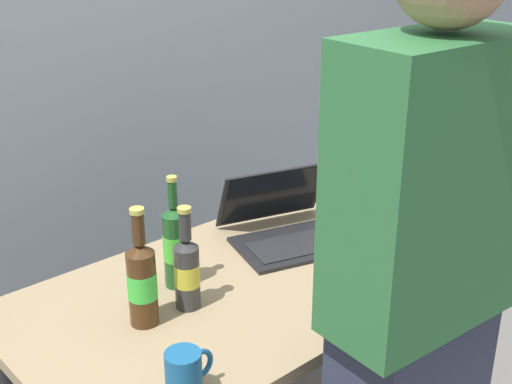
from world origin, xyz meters
name	(u,v)px	position (x,y,z in m)	size (l,w,h in m)	color
desk	(245,315)	(0.00, 0.00, 0.61)	(1.27, 0.73, 0.72)	#9E8460
laptop	(287,225)	(0.27, 0.11, 0.76)	(0.43, 0.42, 0.20)	black
beer_bottle_amber	(142,281)	(-0.31, 0.01, 0.83)	(0.07, 0.07, 0.30)	#472B14
beer_bottle_green	(175,245)	(-0.15, 0.11, 0.84)	(0.06, 0.06, 0.31)	#1E5123
beer_bottle_brown	(186,270)	(-0.19, 0.00, 0.82)	(0.07, 0.07, 0.27)	#333333
person_figure	(415,321)	(-0.03, -0.56, 0.88)	(0.40, 0.29, 1.69)	#2D3347
coffee_mug	(185,374)	(-0.40, -0.27, 0.77)	(0.11, 0.08, 0.10)	#19598C
back_wall	(69,25)	(0.00, 0.87, 1.30)	(6.00, 0.10, 2.60)	#99A3AD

